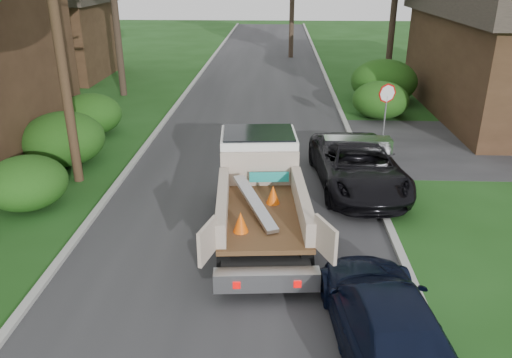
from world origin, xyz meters
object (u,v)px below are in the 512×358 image
object	(u,v)px
house_left_far	(48,27)
flatbed_truck	(260,180)
navy_suv	(385,317)
stop_sign	(386,102)
utility_pole	(55,17)
black_pickup	(358,165)

from	to	relation	value
house_left_far	flatbed_truck	size ratio (longest dim) A/B	1.25
navy_suv	stop_sign	bearing A→B (deg)	-106.00
utility_pole	black_pickup	xyz separation A→B (m)	(9.08, -0.10, -4.43)
stop_sign	flatbed_truck	distance (m)	8.05
stop_sign	black_pickup	world-z (taller)	stop_sign
flatbed_truck	black_pickup	bearing A→B (deg)	34.88
house_left_far	navy_suv	bearing A→B (deg)	-55.98
navy_suv	utility_pole	bearing A→B (deg)	-46.65
flatbed_truck	utility_pole	bearing A→B (deg)	152.85
utility_pole	flatbed_truck	distance (m)	7.69
utility_pole	black_pickup	bearing A→B (deg)	-0.65
utility_pole	flatbed_truck	bearing A→B (deg)	-22.82
utility_pole	black_pickup	world-z (taller)	utility_pole
house_left_far	flatbed_truck	bearing A→B (deg)	-54.25
stop_sign	navy_suv	world-z (taller)	stop_sign
utility_pole	flatbed_truck	world-z (taller)	utility_pole
utility_pole	stop_sign	bearing A→B (deg)	20.62
stop_sign	utility_pole	size ratio (longest dim) A/B	0.25
black_pickup	flatbed_truck	bearing A→B (deg)	-145.57
stop_sign	black_pickup	bearing A→B (deg)	-111.22
flatbed_truck	navy_suv	distance (m)	5.53
stop_sign	flatbed_truck	xyz separation A→B (m)	(-4.61, -6.57, -0.56)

